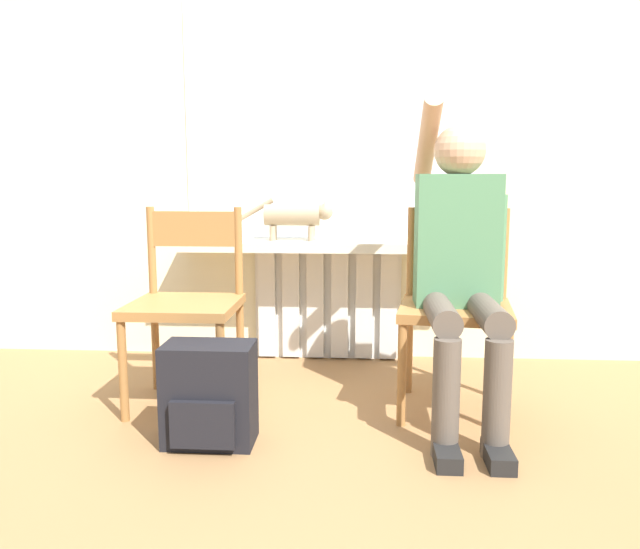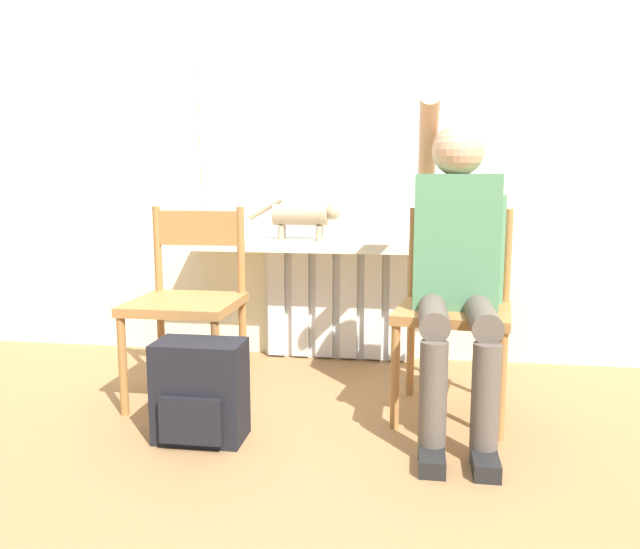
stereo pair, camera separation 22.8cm
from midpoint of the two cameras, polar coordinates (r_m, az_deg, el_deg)
ground_plane at (r=2.46m, az=-3.61°, el=-15.15°), size 12.00×12.00×0.00m
wall_with_window at (r=3.49m, az=-1.12°, el=14.58°), size 7.00×0.06×2.70m
radiator at (r=3.46m, az=-1.18°, el=-2.67°), size 0.81×0.08×0.62m
windowsill at (r=3.31m, az=-1.36°, el=2.66°), size 1.62×0.31×0.05m
window_glass at (r=3.45m, az=-1.17°, el=13.89°), size 1.56×0.01×1.27m
chair_left at (r=2.83m, az=-14.39°, el=-2.35°), size 0.46×0.46×0.87m
chair_right at (r=2.71m, az=9.93°, el=-2.72°), size 0.52×0.52×0.87m
person at (r=2.56m, az=10.20°, el=1.66°), size 0.36×1.01×1.34m
cat at (r=3.30m, az=-4.22°, el=5.41°), size 0.50×0.11×0.23m
backpack at (r=2.44m, az=-12.79°, el=-10.73°), size 0.34×0.23×0.39m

